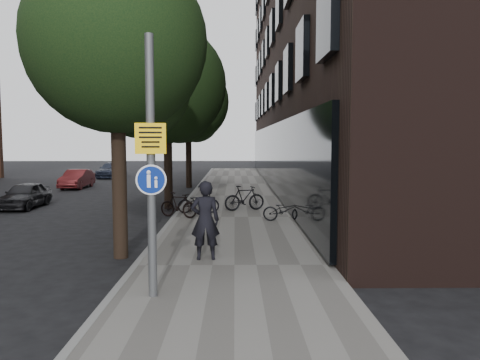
{
  "coord_description": "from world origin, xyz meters",
  "views": [
    {
      "loc": [
        0.26,
        -7.05,
        2.94
      ],
      "look_at": [
        0.38,
        3.96,
        2.0
      ],
      "focal_mm": 35.0,
      "sensor_mm": 36.0,
      "label": 1
    }
  ],
  "objects_px": {
    "signpost": "(151,166)",
    "parked_bike_facade_near": "(285,210)",
    "parked_car_near": "(25,195)",
    "pedestrian": "(205,220)"
  },
  "relations": [
    {
      "from": "parked_bike_facade_near",
      "to": "parked_car_near",
      "type": "distance_m",
      "value": 11.64
    },
    {
      "from": "signpost",
      "to": "parked_bike_facade_near",
      "type": "bearing_deg",
      "value": 58.22
    },
    {
      "from": "signpost",
      "to": "parked_bike_facade_near",
      "type": "height_order",
      "value": "signpost"
    },
    {
      "from": "pedestrian",
      "to": "parked_bike_facade_near",
      "type": "height_order",
      "value": "pedestrian"
    },
    {
      "from": "pedestrian",
      "to": "parked_car_near",
      "type": "bearing_deg",
      "value": -52.57
    },
    {
      "from": "parked_bike_facade_near",
      "to": "parked_car_near",
      "type": "height_order",
      "value": "parked_car_near"
    },
    {
      "from": "pedestrian",
      "to": "parked_car_near",
      "type": "distance_m",
      "value": 12.62
    },
    {
      "from": "parked_bike_facade_near",
      "to": "parked_car_near",
      "type": "relative_size",
      "value": 0.46
    },
    {
      "from": "signpost",
      "to": "parked_car_near",
      "type": "xyz_separation_m",
      "value": [
        -7.64,
        12.0,
        -1.91
      ]
    },
    {
      "from": "parked_car_near",
      "to": "pedestrian",
      "type": "bearing_deg",
      "value": -48.15
    }
  ]
}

